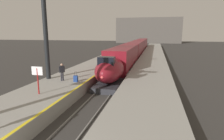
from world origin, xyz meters
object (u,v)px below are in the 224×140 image
rolling_suitcase (76,79)px  departure_info_board (37,75)px  highspeed_train_main (135,49)px  station_column_mid (45,25)px  passenger_near_edge (62,71)px

rolling_suitcase → departure_info_board: 4.35m
highspeed_train_main → rolling_suitcase: highspeed_train_main is taller
highspeed_train_main → rolling_suitcase: (-2.68, -27.08, -0.61)m
station_column_mid → rolling_suitcase: station_column_mid is taller
highspeed_train_main → departure_info_board: bearing=-97.2°
station_column_mid → highspeed_train_main: bearing=77.5°
passenger_near_edge → rolling_suitcase: (1.44, -0.08, -0.69)m
departure_info_board → station_column_mid: bearing=113.6°
highspeed_train_main → departure_info_board: highspeed_train_main is taller
station_column_mid → rolling_suitcase: (3.22, -0.55, -5.03)m
highspeed_train_main → station_column_mid: (-5.90, -26.53, 4.42)m
passenger_near_edge → departure_info_board: bearing=-87.1°
highspeed_train_main → station_column_mid: station_column_mid is taller
highspeed_train_main → rolling_suitcase: size_ratio=57.12×
highspeed_train_main → rolling_suitcase: bearing=-95.7°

